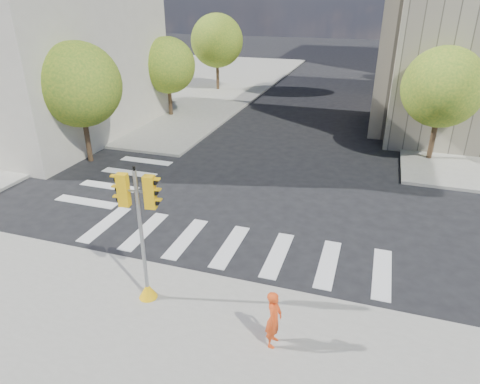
# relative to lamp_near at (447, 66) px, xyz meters

# --- Properties ---
(ground) EXTENTS (160.00, 160.00, 0.00)m
(ground) POSITION_rel_lamp_near_xyz_m (-8.00, -14.00, -4.58)
(ground) COLOR black
(ground) RESTS_ON ground
(sidewalk_far_left) EXTENTS (28.00, 40.00, 0.15)m
(sidewalk_far_left) POSITION_rel_lamp_near_xyz_m (-28.00, 12.00, -4.50)
(sidewalk_far_left) COLOR gray
(sidewalk_far_left) RESTS_ON ground
(tree_lw_near) EXTENTS (4.40, 4.40, 6.41)m
(tree_lw_near) POSITION_rel_lamp_near_xyz_m (-18.50, -10.00, -0.38)
(tree_lw_near) COLOR #382616
(tree_lw_near) RESTS_ON ground
(tree_lw_mid) EXTENTS (4.00, 4.00, 5.77)m
(tree_lw_mid) POSITION_rel_lamp_near_xyz_m (-18.50, 0.00, -0.82)
(tree_lw_mid) COLOR #382616
(tree_lw_mid) RESTS_ON ground
(tree_lw_far) EXTENTS (4.80, 4.80, 6.95)m
(tree_lw_far) POSITION_rel_lamp_near_xyz_m (-18.50, 10.00, -0.04)
(tree_lw_far) COLOR #382616
(tree_lw_far) RESTS_ON ground
(tree_re_near) EXTENTS (4.20, 4.20, 6.16)m
(tree_re_near) POSITION_rel_lamp_near_xyz_m (-0.50, -4.00, -0.53)
(tree_re_near) COLOR #382616
(tree_re_near) RESTS_ON ground
(tree_re_mid) EXTENTS (4.60, 4.60, 6.66)m
(tree_re_mid) POSITION_rel_lamp_near_xyz_m (-0.50, 8.00, -0.23)
(tree_re_mid) COLOR #382616
(tree_re_mid) RESTS_ON ground
(tree_re_far) EXTENTS (4.00, 4.00, 5.88)m
(tree_re_far) POSITION_rel_lamp_near_xyz_m (-0.50, 20.00, -0.71)
(tree_re_far) COLOR #382616
(tree_re_far) RESTS_ON ground
(lamp_near) EXTENTS (0.35, 0.18, 8.11)m
(lamp_near) POSITION_rel_lamp_near_xyz_m (0.00, 0.00, 0.00)
(lamp_near) COLOR black
(lamp_near) RESTS_ON sidewalk_far_right
(lamp_far) EXTENTS (0.35, 0.18, 8.11)m
(lamp_far) POSITION_rel_lamp_near_xyz_m (0.00, 14.00, 0.00)
(lamp_far) COLOR black
(lamp_far) RESTS_ON sidewalk_far_right
(traffic_signal) EXTENTS (1.08, 0.56, 4.26)m
(traffic_signal) POSITION_rel_lamp_near_xyz_m (-9.44, -19.69, -2.64)
(traffic_signal) COLOR #F5B40C
(traffic_signal) RESTS_ON sidewalk_near
(photographer) EXTENTS (0.42, 0.61, 1.63)m
(photographer) POSITION_rel_lamp_near_xyz_m (-5.38, -20.35, -3.62)
(photographer) COLOR #E14415
(photographer) RESTS_ON sidewalk_near
(planter_wall) EXTENTS (6.00, 0.48, 0.50)m
(planter_wall) POSITION_rel_lamp_near_xyz_m (-22.66, -10.74, -4.18)
(planter_wall) COLOR silver
(planter_wall) RESTS_ON sidewalk_left_near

